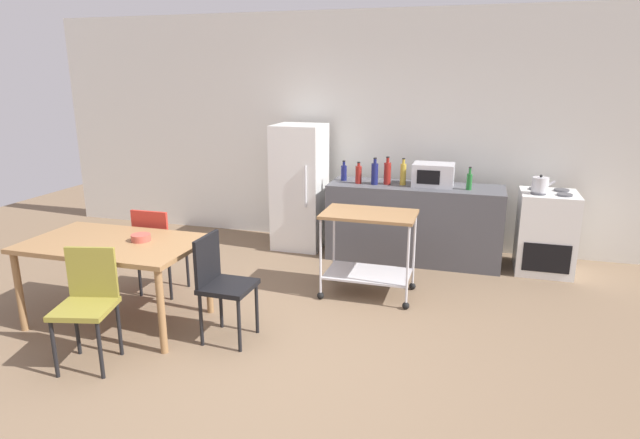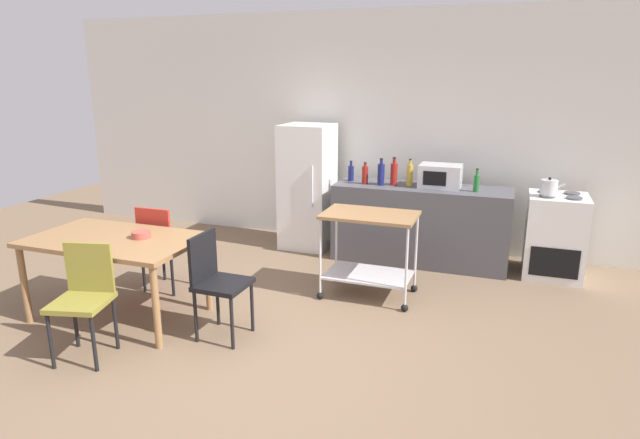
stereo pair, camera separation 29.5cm
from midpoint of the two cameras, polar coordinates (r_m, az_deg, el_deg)
The scene contains 19 objects.
ground_plane at distance 4.46m, azimuth -8.48°, elevation -13.84°, with size 12.00×12.00×0.00m, color brown.
back_wall at distance 6.96m, azimuth 2.23°, elevation 9.48°, with size 8.40×0.12×2.90m, color silver.
kitchen_counter at distance 6.39m, azimuth 8.64°, elevation -0.35°, with size 2.00×0.64×0.90m, color #4C4C51.
dining_table at distance 5.05m, azimuth -22.64°, elevation -3.03°, with size 1.50×0.90×0.75m.
chair_red at distance 5.57m, azimuth -18.28°, elevation -2.58°, with size 0.41×0.41×0.89m.
chair_olive at distance 4.48m, azimuth -25.23°, elevation -7.68°, with size 0.48×0.48×0.89m.
chair_black at distance 4.52m, azimuth -12.35°, elevation -6.34°, with size 0.41×0.41×0.89m.
stove_oven at distance 6.39m, azimuth 21.64°, elevation -1.26°, with size 0.60×0.61×0.92m.
refrigerator at distance 6.75m, azimuth -3.42°, elevation 3.47°, with size 0.60×0.63×1.55m.
kitchen_cart at distance 5.27m, azimuth 3.61°, elevation -2.20°, with size 0.91×0.57×0.85m.
bottle_vinegar at distance 6.49m, azimuth 1.24°, elevation 5.02°, with size 0.07×0.07×0.24m.
bottle_hot_sauce at distance 6.31m, azimuth 2.78°, elevation 4.82°, with size 0.07×0.07×0.25m.
bottle_wine at distance 6.26m, azimuth 4.49°, elevation 4.91°, with size 0.08×0.08×0.31m.
bottle_soda at distance 6.28m, azimuth 5.84°, elevation 4.95°, with size 0.08×0.08×0.32m.
bottle_sparkling_water at distance 6.27m, azimuth 7.49°, elevation 4.84°, with size 0.07×0.07×0.31m.
microwave at distance 6.26m, azimuth 10.63°, elevation 4.69°, with size 0.46×0.35×0.26m.
bottle_sesame_oil at distance 6.15m, azimuth 14.26°, elevation 3.99°, with size 0.06×0.06×0.26m.
fruit_bowl at distance 4.94m, azimuth -20.13°, elevation -1.84°, with size 0.17×0.17×0.06m, color #B24C3F.
kettle at distance 6.16m, azimuth 21.11°, elevation 3.47°, with size 0.24×0.17×0.19m.
Camera 1 is at (1.56, -3.55, 2.16)m, focal length 30.12 mm.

